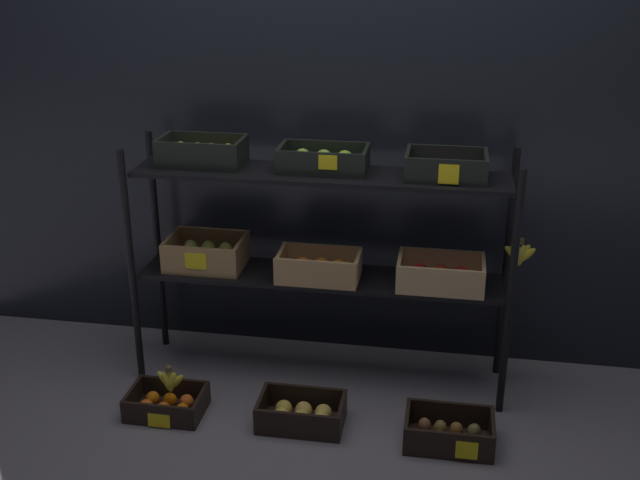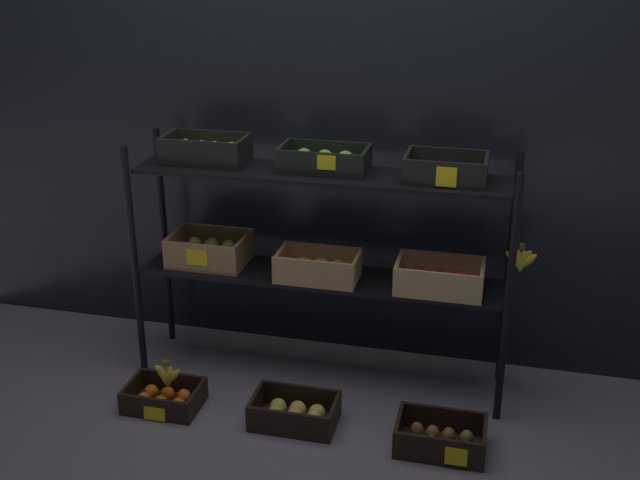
{
  "view_description": "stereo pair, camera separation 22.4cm",
  "coord_description": "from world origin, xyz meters",
  "px_view_note": "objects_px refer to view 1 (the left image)",
  "views": [
    {
      "loc": [
        0.52,
        -3.1,
        1.94
      ],
      "look_at": [
        0.0,
        0.0,
        0.68
      ],
      "focal_mm": 43.51,
      "sensor_mm": 36.0,
      "label": 1
    },
    {
      "loc": [
        0.74,
        -3.05,
        1.94
      ],
      "look_at": [
        0.0,
        0.0,
        0.68
      ],
      "focal_mm": 43.51,
      "sensor_mm": 36.0,
      "label": 2
    }
  ],
  "objects_px": {
    "crate_ground_tangerine": "(167,404)",
    "crate_ground_kiwi": "(449,433)",
    "crate_ground_apple_gold": "(302,414)",
    "banana_bunch_loose": "(170,381)",
    "display_rack": "(319,226)"
  },
  "relations": [
    {
      "from": "crate_ground_tangerine",
      "to": "display_rack",
      "type": "bearing_deg",
      "value": 34.96
    },
    {
      "from": "crate_ground_tangerine",
      "to": "crate_ground_kiwi",
      "type": "distance_m",
      "value": 1.2
    },
    {
      "from": "crate_ground_tangerine",
      "to": "banana_bunch_loose",
      "type": "height_order",
      "value": "banana_bunch_loose"
    },
    {
      "from": "crate_ground_tangerine",
      "to": "crate_ground_apple_gold",
      "type": "bearing_deg",
      "value": 1.42
    },
    {
      "from": "crate_ground_tangerine",
      "to": "crate_ground_apple_gold",
      "type": "distance_m",
      "value": 0.59
    },
    {
      "from": "display_rack",
      "to": "crate_ground_apple_gold",
      "type": "bearing_deg",
      "value": -90.97
    },
    {
      "from": "display_rack",
      "to": "crate_ground_tangerine",
      "type": "height_order",
      "value": "display_rack"
    },
    {
      "from": "crate_ground_tangerine",
      "to": "banana_bunch_loose",
      "type": "relative_size",
      "value": 2.33
    },
    {
      "from": "crate_ground_kiwi",
      "to": "crate_ground_apple_gold",
      "type": "bearing_deg",
      "value": 177.0
    },
    {
      "from": "crate_ground_apple_gold",
      "to": "crate_ground_kiwi",
      "type": "xyz_separation_m",
      "value": [
        0.61,
        -0.03,
        0.0
      ]
    },
    {
      "from": "crate_ground_kiwi",
      "to": "crate_ground_tangerine",
      "type": "bearing_deg",
      "value": 179.17
    },
    {
      "from": "crate_ground_apple_gold",
      "to": "banana_bunch_loose",
      "type": "relative_size",
      "value": 2.59
    },
    {
      "from": "crate_ground_kiwi",
      "to": "banana_bunch_loose",
      "type": "distance_m",
      "value": 1.18
    },
    {
      "from": "crate_ground_tangerine",
      "to": "crate_ground_kiwi",
      "type": "relative_size",
      "value": 0.9
    },
    {
      "from": "crate_ground_tangerine",
      "to": "crate_ground_kiwi",
      "type": "bearing_deg",
      "value": -0.83
    }
  ]
}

